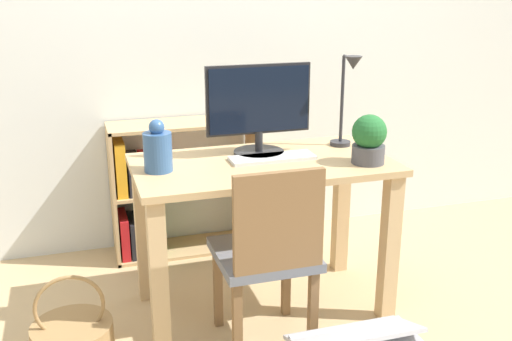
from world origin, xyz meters
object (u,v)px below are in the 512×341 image
object	(u,v)px
monitor	(259,106)
vase	(158,149)
bookshelf	(160,196)
keyboard	(272,158)
basket	(73,341)
desk_lamp	(348,92)
chair	(268,251)
potted_plant	(369,139)

from	to	relation	value
monitor	vase	world-z (taller)	monitor
vase	bookshelf	world-z (taller)	vase
keyboard	vase	size ratio (longest dim) A/B	1.72
vase	bookshelf	size ratio (longest dim) A/B	0.27
bookshelf	basket	bearing A→B (deg)	-118.55
monitor	vase	distance (m)	0.51
desk_lamp	chair	size ratio (longest dim) A/B	0.54
desk_lamp	vase	bearing A→B (deg)	-174.29
desk_lamp	basket	world-z (taller)	desk_lamp
chair	potted_plant	bearing A→B (deg)	11.76
keyboard	desk_lamp	bearing A→B (deg)	11.26
desk_lamp	basket	xyz separation A→B (m)	(-1.32, -0.28, -0.90)
desk_lamp	chair	bearing A→B (deg)	-141.75
keyboard	bookshelf	bearing A→B (deg)	119.32
monitor	bookshelf	size ratio (longest dim) A/B	0.59
monitor	keyboard	distance (m)	0.24
vase	chair	world-z (taller)	vase
basket	keyboard	bearing A→B (deg)	12.37
monitor	vase	xyz separation A→B (m)	(-0.48, -0.12, -0.13)
keyboard	bookshelf	xyz separation A→B (m)	(-0.41, 0.73, -0.39)
monitor	desk_lamp	size ratio (longest dim) A/B	1.10
chair	basket	bearing A→B (deg)	165.07
bookshelf	basket	distance (m)	1.09
chair	keyboard	bearing A→B (deg)	63.53
desk_lamp	chair	world-z (taller)	desk_lamp
vase	keyboard	bearing A→B (deg)	1.35
basket	potted_plant	bearing A→B (deg)	1.28
keyboard	desk_lamp	distance (m)	0.48
desk_lamp	bookshelf	distance (m)	1.23
bookshelf	monitor	bearing A→B (deg)	-58.85
chair	desk_lamp	bearing A→B (deg)	32.66
desk_lamp	chair	xyz separation A→B (m)	(-0.52, -0.41, -0.55)
desk_lamp	bookshelf	world-z (taller)	desk_lamp
desk_lamp	bookshelf	xyz separation A→B (m)	(-0.81, 0.65, -0.66)
keyboard	desk_lamp	size ratio (longest dim) A/B	0.87
vase	chair	distance (m)	0.63
basket	bookshelf	bearing A→B (deg)	61.45
monitor	potted_plant	bearing A→B (deg)	-33.61
potted_plant	basket	xyz separation A→B (m)	(-1.31, -0.03, -0.74)
monitor	bookshelf	world-z (taller)	monitor
monitor	vase	bearing A→B (deg)	-166.39
monitor	bookshelf	bearing A→B (deg)	121.15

